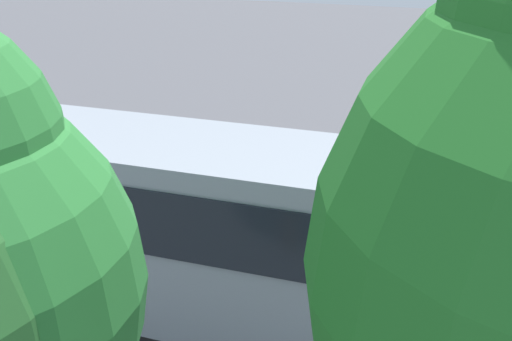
{
  "coord_description": "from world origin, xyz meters",
  "views": [
    {
      "loc": [
        -4.01,
        14.19,
        6.53
      ],
      "look_at": [
        1.61,
        0.41,
        1.1
      ],
      "focal_mm": 49.06,
      "sensor_mm": 36.0,
      "label": 1
    }
  ],
  "objects_px": {
    "spectator_left": "(224,208)",
    "parked_motorcycle_silver": "(244,250)",
    "spectator_far_left": "(279,211)",
    "tour_bus": "(139,227)",
    "spectator_centre": "(192,197)",
    "spectator_right": "(155,197)",
    "stunt_motorcycle": "(278,157)"
  },
  "relations": [
    {
      "from": "tour_bus",
      "to": "spectator_far_left",
      "type": "distance_m",
      "value": 3.18
    },
    {
      "from": "spectator_far_left",
      "to": "spectator_centre",
      "type": "relative_size",
      "value": 1.02
    },
    {
      "from": "parked_motorcycle_silver",
      "to": "spectator_right",
      "type": "bearing_deg",
      "value": -13.44
    },
    {
      "from": "parked_motorcycle_silver",
      "to": "spectator_left",
      "type": "bearing_deg",
      "value": -38.7
    },
    {
      "from": "spectator_far_left",
      "to": "spectator_left",
      "type": "height_order",
      "value": "spectator_far_left"
    },
    {
      "from": "tour_bus",
      "to": "spectator_far_left",
      "type": "height_order",
      "value": "tour_bus"
    },
    {
      "from": "spectator_centre",
      "to": "spectator_left",
      "type": "bearing_deg",
      "value": 164.99
    },
    {
      "from": "tour_bus",
      "to": "spectator_right",
      "type": "bearing_deg",
      "value": -64.83
    },
    {
      "from": "spectator_right",
      "to": "stunt_motorcycle",
      "type": "bearing_deg",
      "value": -103.18
    },
    {
      "from": "spectator_centre",
      "to": "parked_motorcycle_silver",
      "type": "height_order",
      "value": "spectator_centre"
    },
    {
      "from": "spectator_left",
      "to": "spectator_centre",
      "type": "height_order",
      "value": "spectator_centre"
    },
    {
      "from": "spectator_far_left",
      "to": "parked_motorcycle_silver",
      "type": "height_order",
      "value": "spectator_far_left"
    },
    {
      "from": "tour_bus",
      "to": "spectator_centre",
      "type": "distance_m",
      "value": 2.87
    },
    {
      "from": "spectator_far_left",
      "to": "stunt_motorcycle",
      "type": "height_order",
      "value": "spectator_far_left"
    },
    {
      "from": "spectator_far_left",
      "to": "spectator_centre",
      "type": "height_order",
      "value": "spectator_far_left"
    },
    {
      "from": "tour_bus",
      "to": "spectator_right",
      "type": "relative_size",
      "value": 6.53
    },
    {
      "from": "spectator_far_left",
      "to": "spectator_centre",
      "type": "bearing_deg",
      "value": -0.74
    },
    {
      "from": "spectator_left",
      "to": "parked_motorcycle_silver",
      "type": "distance_m",
      "value": 1.01
    },
    {
      "from": "spectator_centre",
      "to": "tour_bus",
      "type": "bearing_deg",
      "value": 98.99
    },
    {
      "from": "spectator_right",
      "to": "stunt_motorcycle",
      "type": "distance_m",
      "value": 4.67
    },
    {
      "from": "parked_motorcycle_silver",
      "to": "spectator_centre",
      "type": "bearing_deg",
      "value": -26.7
    },
    {
      "from": "spectator_far_left",
      "to": "stunt_motorcycle",
      "type": "relative_size",
      "value": 0.9
    },
    {
      "from": "spectator_centre",
      "to": "parked_motorcycle_silver",
      "type": "relative_size",
      "value": 0.87
    },
    {
      "from": "spectator_right",
      "to": "parked_motorcycle_silver",
      "type": "bearing_deg",
      "value": 166.56
    },
    {
      "from": "tour_bus",
      "to": "spectator_right",
      "type": "distance_m",
      "value": 2.91
    },
    {
      "from": "tour_bus",
      "to": "spectator_right",
      "type": "xyz_separation_m",
      "value": [
        1.21,
        -2.58,
        -0.61
      ]
    },
    {
      "from": "spectator_left",
      "to": "parked_motorcycle_silver",
      "type": "height_order",
      "value": "spectator_left"
    },
    {
      "from": "tour_bus",
      "to": "parked_motorcycle_silver",
      "type": "xyz_separation_m",
      "value": [
        -1.04,
        -2.04,
        -1.16
      ]
    },
    {
      "from": "spectator_right",
      "to": "parked_motorcycle_silver",
      "type": "distance_m",
      "value": 2.38
    },
    {
      "from": "spectator_far_left",
      "to": "parked_motorcycle_silver",
      "type": "distance_m",
      "value": 1.04
    },
    {
      "from": "spectator_right",
      "to": "stunt_motorcycle",
      "type": "relative_size",
      "value": 0.87
    },
    {
      "from": "spectator_left",
      "to": "spectator_far_left",
      "type": "bearing_deg",
      "value": -169.8
    }
  ]
}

